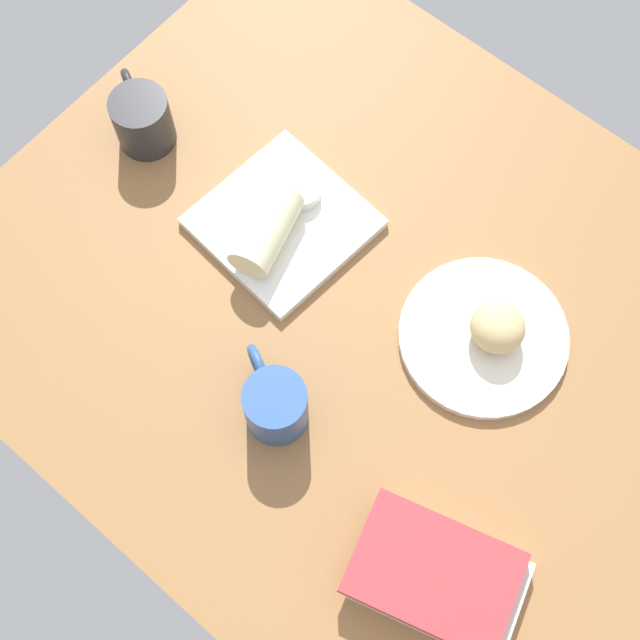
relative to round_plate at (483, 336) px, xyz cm
name	(u,v)px	position (x,y,z in cm)	size (l,w,h in cm)	color
dining_table	(368,312)	(-14.57, -6.27, -2.70)	(110.00, 90.00, 4.00)	olive
round_plate	(483,336)	(0.00, 0.00, 0.00)	(22.84, 22.84, 1.40)	silver
scone_pastry	(498,327)	(1.00, 0.76, 3.60)	(7.30, 7.12, 5.79)	tan
square_plate	(283,222)	(-31.77, -4.34, 0.10)	(21.01, 21.01, 1.60)	white
sauce_cup	(302,191)	(-32.31, 0.36, 2.05)	(5.46, 5.46, 2.12)	silver
breakfast_wrap	(266,230)	(-31.35, -8.10, 3.86)	(5.92, 5.92, 12.18)	beige
book_stack	(438,577)	(14.11, -29.04, 2.03)	(23.22, 17.78, 5.41)	silver
coffee_mug	(275,403)	(-14.43, -25.73, 3.87)	(12.23, 8.52, 8.93)	#2D518C
second_mug	(142,118)	(-56.97, -5.98, 3.73)	(12.33, 8.81, 8.66)	#262628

